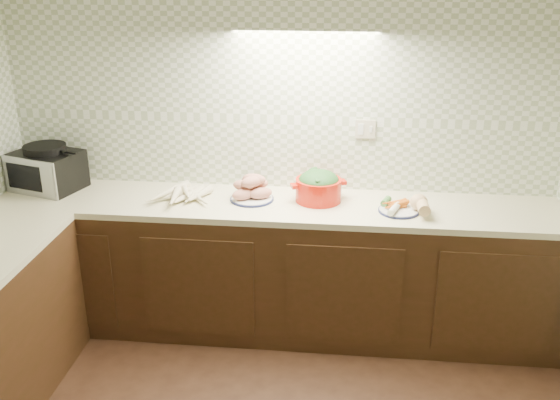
# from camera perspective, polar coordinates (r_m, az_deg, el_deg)

# --- Properties ---
(room) EXTENTS (3.60, 3.60, 2.60)m
(room) POSITION_cam_1_polar(r_m,az_deg,el_deg) (2.30, -4.75, 2.77)
(room) COLOR black
(room) RESTS_ON ground
(counter) EXTENTS (3.60, 3.60, 0.90)m
(counter) POSITION_cam_1_polar(r_m,az_deg,el_deg) (3.58, -13.09, -11.41)
(counter) COLOR black
(counter) RESTS_ON ground
(toaster_oven) EXTENTS (0.50, 0.43, 0.30)m
(toaster_oven) POSITION_cam_1_polar(r_m,az_deg,el_deg) (4.42, -20.54, 2.70)
(toaster_oven) COLOR black
(toaster_oven) RESTS_ON counter
(parsnip_pile) EXTENTS (0.45, 0.36, 0.08)m
(parsnip_pile) POSITION_cam_1_polar(r_m,az_deg,el_deg) (4.02, -8.83, 0.45)
(parsnip_pile) COLOR beige
(parsnip_pile) RESTS_ON counter
(sweet_potato_plate) EXTENTS (0.28, 0.28, 0.17)m
(sweet_potato_plate) POSITION_cam_1_polar(r_m,az_deg,el_deg) (3.98, -2.60, 0.94)
(sweet_potato_plate) COLOR #141943
(sweet_potato_plate) RESTS_ON counter
(onion_bowl) EXTENTS (0.16, 0.16, 0.12)m
(onion_bowl) POSITION_cam_1_polar(r_m,az_deg,el_deg) (4.09, -2.75, 1.23)
(onion_bowl) COLOR black
(onion_bowl) RESTS_ON counter
(dutch_oven) EXTENTS (0.37, 0.37, 0.20)m
(dutch_oven) POSITION_cam_1_polar(r_m,az_deg,el_deg) (3.95, 3.55, 1.27)
(dutch_oven) COLOR red
(dutch_oven) RESTS_ON counter
(veg_plate) EXTENTS (0.31, 0.25, 0.12)m
(veg_plate) POSITION_cam_1_polar(r_m,az_deg,el_deg) (3.87, 11.54, -0.49)
(veg_plate) COLOR #141943
(veg_plate) RESTS_ON counter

